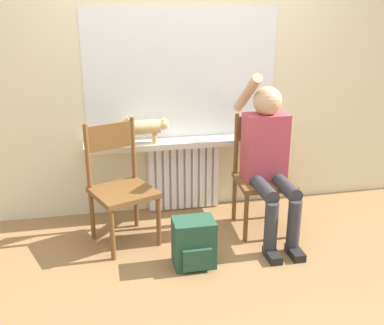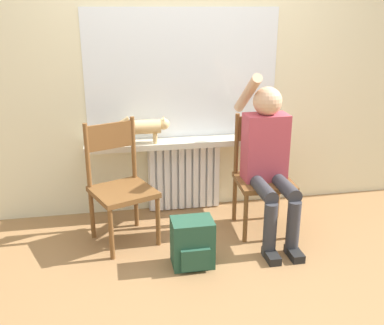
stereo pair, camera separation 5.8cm
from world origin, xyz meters
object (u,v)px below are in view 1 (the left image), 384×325
person (269,155)px  chair_left (120,184)px  chair_right (262,173)px  backpack (194,243)px  cat (144,127)px

person → chair_left: bearing=174.4°
chair_right → backpack: bearing=-141.2°
chair_left → backpack: size_ratio=2.69×
chair_left → cat: 0.56m
chair_left → chair_right: (1.15, 0.00, 0.00)m
chair_left → chair_right: same height
person → backpack: (-0.67, -0.37, -0.50)m
backpack → person: bearing=28.7°
chair_left → chair_right: bearing=-21.8°
chair_right → cat: (-0.92, 0.38, 0.34)m
cat → person: bearing=-28.2°
chair_right → backpack: 0.88m
chair_right → backpack: size_ratio=2.69×
cat → chair_left: bearing=-121.8°
backpack → chair_left: bearing=134.8°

